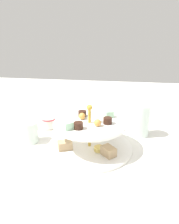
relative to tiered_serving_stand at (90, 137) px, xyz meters
The scene contains 7 objects.
ground_plane 0.05m from the tiered_serving_stand, 144.25° to the left, with size 2.40×2.40×0.00m, color silver.
tiered_serving_stand is the anchor object (origin of this frame).
water_glass_tall_right 0.23m from the tiered_serving_stand, 36.89° to the left, with size 0.07×0.07×0.13m, color silver.
water_glass_short_left 0.23m from the tiered_serving_stand, behind, with size 0.06×0.06×0.08m, color silver.
teacup_with_saucer 0.25m from the tiered_serving_stand, 145.64° to the left, with size 0.09×0.09×0.05m.
butter_knife_left 0.29m from the tiered_serving_stand, 43.44° to the right, with size 0.17×0.01×0.00m, color silver.
butter_knife_right 0.29m from the tiered_serving_stand, 99.87° to the left, with size 0.17×0.01×0.00m, color silver.
Camera 1 is at (0.11, -0.65, 0.38)m, focal length 33.02 mm.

